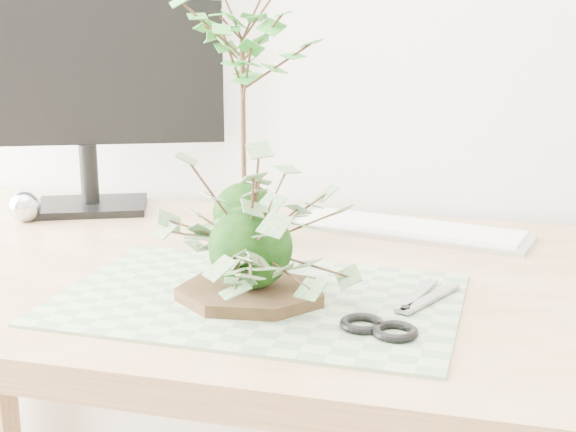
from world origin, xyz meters
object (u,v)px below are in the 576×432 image
(keyboard, at_px, (409,229))
(monitor, at_px, (85,71))
(ivy_kokedama, at_px, (250,208))
(desk, at_px, (318,334))
(maple_kokedama, at_px, (242,57))

(keyboard, relative_size, monitor, 0.87)
(ivy_kokedama, bearing_deg, keyboard, 67.77)
(desk, bearing_deg, maple_kokedama, 143.46)
(desk, bearing_deg, keyboard, 67.89)
(maple_kokedama, height_order, keyboard, maple_kokedama)
(desk, distance_m, keyboard, 0.27)
(desk, relative_size, monitor, 3.58)
(ivy_kokedama, xyz_separation_m, monitor, (-0.41, 0.38, 0.12))
(desk, height_order, ivy_kokedama, ivy_kokedama)
(desk, height_order, keyboard, keyboard)
(desk, relative_size, keyboard, 4.10)
(keyboard, bearing_deg, maple_kokedama, -139.47)
(maple_kokedama, distance_m, keyboard, 0.38)
(desk, distance_m, ivy_kokedama, 0.25)
(keyboard, height_order, monitor, monitor)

